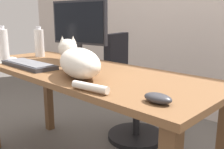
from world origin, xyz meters
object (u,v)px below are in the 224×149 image
Objects in this scene: computer_mouse at (158,98)px; water_bottle at (39,43)px; monitor at (79,28)px; keyboard at (29,64)px; office_chair at (131,95)px; cat at (78,61)px; spray_bottle at (3,45)px.

water_bottle reaches higher than computer_mouse.
monitor is 1.09× the size of keyboard.
keyboard is at bearing -39.93° from water_bottle.
cat is at bearing -69.45° from office_chair.
computer_mouse is at bearing -6.75° from cat.
office_chair reaches higher than computer_mouse.
keyboard is 0.31m from spray_bottle.
cat is 0.79m from water_bottle.
cat is 0.54m from computer_mouse.
water_bottle is (-0.35, -0.11, -0.12)m from monitor.
computer_mouse is 0.45× the size of spray_bottle.
office_chair is 8.14× the size of computer_mouse.
monitor is 0.44m from keyboard.
water_bottle reaches higher than keyboard.
water_bottle reaches higher than office_chair.
monitor is at bearing 140.39° from cat.
spray_bottle is at bearing -174.17° from keyboard.
spray_bottle is at bearing -174.32° from cat.
computer_mouse is at bearing -12.57° from water_bottle.
keyboard is at bearing -95.20° from monitor.
computer_mouse is at bearing -23.09° from monitor.
monitor is 0.83× the size of cat.
keyboard is 0.45m from cat.
office_chair is at bearing 80.06° from keyboard.
water_bottle is 0.30m from spray_bottle.
spray_bottle reaches higher than water_bottle.
water_bottle is at bearing 96.08° from spray_bottle.
office_chair is 2.04× the size of keyboard.
water_bottle is at bearing 140.07° from keyboard.
office_chair is at bearing 76.19° from monitor.
office_chair is 0.73m from monitor.
monitor is 0.39m from water_bottle.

